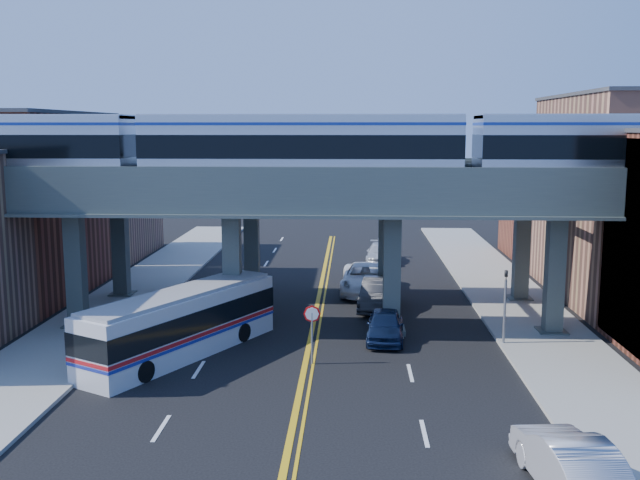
# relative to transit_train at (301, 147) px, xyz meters

# --- Properties ---
(ground) EXTENTS (120.00, 120.00, 0.00)m
(ground) POSITION_rel_transit_train_xyz_m (0.49, -8.00, -9.29)
(ground) COLOR black
(ground) RESTS_ON ground
(sidewalk_west) EXTENTS (5.00, 70.00, 0.16)m
(sidewalk_west) POSITION_rel_transit_train_xyz_m (-11.01, 2.00, -9.21)
(sidewalk_west) COLOR gray
(sidewalk_west) RESTS_ON ground
(sidewalk_east) EXTENTS (5.00, 70.00, 0.16)m
(sidewalk_east) POSITION_rel_transit_train_xyz_m (11.99, 2.00, -9.21)
(sidewalk_east) COLOR gray
(sidewalk_east) RESTS_ON ground
(building_west_b) EXTENTS (8.00, 14.00, 11.00)m
(building_west_b) POSITION_rel_transit_train_xyz_m (-18.01, 8.00, -3.79)
(building_west_b) COLOR brown
(building_west_b) RESTS_ON ground
(building_west_c) EXTENTS (8.00, 10.00, 8.00)m
(building_west_c) POSITION_rel_transit_train_xyz_m (-18.01, 21.00, -5.29)
(building_west_c) COLOR #97614E
(building_west_c) RESTS_ON ground
(building_east_b) EXTENTS (8.00, 14.00, 12.00)m
(building_east_b) POSITION_rel_transit_train_xyz_m (18.99, 8.00, -3.29)
(building_east_b) COLOR #97614E
(building_east_b) RESTS_ON ground
(building_east_c) EXTENTS (8.00, 10.00, 9.00)m
(building_east_c) POSITION_rel_transit_train_xyz_m (18.99, 21.00, -4.79)
(building_east_c) COLOR brown
(building_east_c) RESTS_ON ground
(elevated_viaduct_near) EXTENTS (52.00, 3.60, 7.40)m
(elevated_viaduct_near) POSITION_rel_transit_train_xyz_m (0.49, 0.00, -2.82)
(elevated_viaduct_near) COLOR #3C4542
(elevated_viaduct_near) RESTS_ON ground
(elevated_viaduct_far) EXTENTS (52.00, 3.60, 7.40)m
(elevated_viaduct_far) POSITION_rel_transit_train_xyz_m (0.49, 7.00, -2.82)
(elevated_viaduct_far) COLOR #3C4542
(elevated_viaduct_far) RESTS_ON ground
(transit_train) EXTENTS (47.82, 3.00, 3.50)m
(transit_train) POSITION_rel_transit_train_xyz_m (0.00, 0.00, 0.00)
(transit_train) COLOR black
(transit_train) RESTS_ON elevated_viaduct_near
(stop_sign) EXTENTS (0.76, 0.09, 2.63)m
(stop_sign) POSITION_rel_transit_train_xyz_m (0.79, -5.00, -7.53)
(stop_sign) COLOR slate
(stop_sign) RESTS_ON ground
(traffic_signal) EXTENTS (0.15, 0.18, 4.10)m
(traffic_signal) POSITION_rel_transit_train_xyz_m (9.69, -2.00, -6.99)
(traffic_signal) COLOR slate
(traffic_signal) RESTS_ON ground
(transit_bus) EXTENTS (7.36, 10.72, 2.81)m
(transit_bus) POSITION_rel_transit_train_xyz_m (-5.15, -4.01, -7.85)
(transit_bus) COLOR silver
(transit_bus) RESTS_ON ground
(car_lane_a) EXTENTS (2.04, 4.46, 1.48)m
(car_lane_a) POSITION_rel_transit_train_xyz_m (4.14, -1.32, -8.55)
(car_lane_a) COLOR #101D3D
(car_lane_a) RESTS_ON ground
(car_lane_b) EXTENTS (2.52, 5.43, 1.72)m
(car_lane_b) POSITION_rel_transit_train_xyz_m (4.03, 4.79, -8.43)
(car_lane_b) COLOR #2E2E30
(car_lane_b) RESTS_ON ground
(car_lane_c) EXTENTS (3.18, 6.48, 1.77)m
(car_lane_c) POSITION_rel_transit_train_xyz_m (3.35, 8.77, -8.41)
(car_lane_c) COLOR white
(car_lane_c) RESTS_ON ground
(car_lane_d) EXTENTS (2.36, 5.08, 1.44)m
(car_lane_d) POSITION_rel_transit_train_xyz_m (4.65, 18.89, -8.57)
(car_lane_d) COLOR silver
(car_lane_d) RESTS_ON ground
(car_parked_curb) EXTENTS (2.38, 5.37, 1.71)m
(car_parked_curb) POSITION_rel_transit_train_xyz_m (8.70, -15.72, -8.43)
(car_parked_curb) COLOR #ABAAAF
(car_parked_curb) RESTS_ON ground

